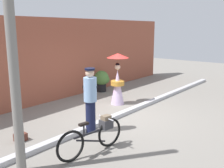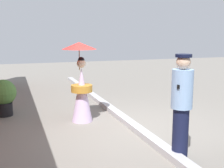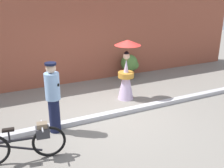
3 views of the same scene
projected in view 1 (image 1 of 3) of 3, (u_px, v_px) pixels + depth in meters
name	position (u px, v px, depth m)	size (l,w,h in m)	color
ground_plane	(123.00, 115.00, 8.21)	(30.00, 30.00, 0.00)	gray
building_wall	(55.00, 59.00, 9.89)	(14.00, 0.40, 3.08)	brown
sidewalk_curb	(123.00, 113.00, 8.19)	(14.00, 0.20, 0.12)	#B2B2B7
bicycle_near_officer	(95.00, 135.00, 5.69)	(1.74, 0.48, 0.77)	black
person_officer	(90.00, 98.00, 6.73)	(0.34, 0.34, 1.71)	#141938
person_with_parasol	(118.00, 79.00, 9.27)	(0.79, 0.79, 1.83)	silver
potted_plant_by_door	(102.00, 80.00, 11.24)	(0.65, 0.64, 0.91)	black
backpack_on_pavement	(21.00, 137.00, 6.33)	(0.26, 0.23, 0.19)	#592D23
utility_pole	(12.00, 45.00, 4.49)	(0.18, 0.18, 4.80)	slate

